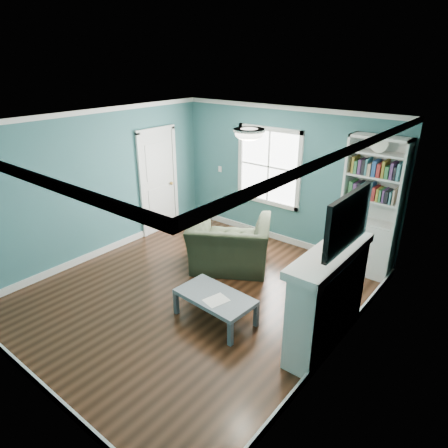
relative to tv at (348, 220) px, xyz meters
The scene contains 13 objects.
floor 2.80m from the tv, behind, with size 5.00×5.00×0.00m, color black.
room_walls 2.21m from the tv, behind, with size 5.00×5.00×5.00m.
trim 2.26m from the tv, behind, with size 4.50×5.00×2.60m.
window 3.40m from the tv, 137.57° to the left, with size 1.40×0.06×1.50m.
bookshelf 2.29m from the tv, 101.57° to the left, with size 0.90×0.35×2.31m.
fireplace 1.10m from the tv, behind, with size 0.44×1.58×1.30m.
tv is the anchor object (origin of this frame).
door 4.63m from the tv, 164.80° to the left, with size 0.12×0.98×2.17m.
ceiling_fixture 1.54m from the tv, behind, with size 0.38×0.38×0.15m.
light_switch 4.38m from the tv, 148.30° to the left, with size 0.08×0.01×0.12m, color white.
recliner 2.67m from the tv, 160.69° to the left, with size 1.33×0.87×1.17m, color black.
coffee_table 2.11m from the tv, 161.56° to the right, with size 1.12×0.65×0.39m.
paper_sheet 2.03m from the tv, 157.32° to the right, with size 0.24×0.31×0.00m, color white.
Camera 1 is at (3.67, -3.84, 3.41)m, focal length 32.00 mm.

